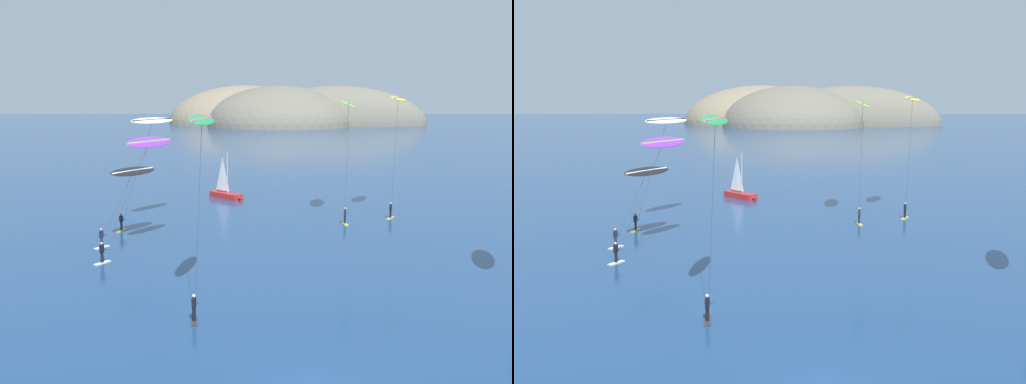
% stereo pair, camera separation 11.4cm
% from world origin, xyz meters
% --- Properties ---
extents(headland_island, '(94.13, 68.44, 28.19)m').
position_xyz_m(headland_island, '(-0.12, 211.05, 0.00)').
color(headland_island, slate).
rests_on(headland_island, ground).
extents(sailboat_near, '(4.82, 4.96, 5.70)m').
position_xyz_m(sailboat_near, '(-6.80, 51.58, 0.64)').
color(sailboat_near, '#B22323').
rests_on(sailboat_near, ground).
extents(kitesurfer_purple, '(5.53, 8.34, 9.57)m').
position_xyz_m(kitesurfer_purple, '(-12.17, 26.59, 8.37)').
color(kitesurfer_purple, silver).
rests_on(kitesurfer_purple, ground).
extents(kitesurfer_white, '(5.16, 7.83, 10.70)m').
position_xyz_m(kitesurfer_white, '(-13.62, 37.30, 9.69)').
color(kitesurfer_white, yellow).
rests_on(kitesurfer_white, ground).
extents(kitesurfer_black, '(4.86, 6.88, 6.54)m').
position_xyz_m(kitesurfer_black, '(-14.23, 30.13, 5.80)').
color(kitesurfer_black, silver).
rests_on(kitesurfer_black, ground).
extents(kitesurfer_lime, '(2.39, 6.05, 12.34)m').
position_xyz_m(kitesurfer_lime, '(6.26, 39.18, 11.08)').
color(kitesurfer_lime, yellow).
rests_on(kitesurfer_lime, ground).
extents(kitesurfer_yellow, '(3.11, 5.18, 12.75)m').
position_xyz_m(kitesurfer_yellow, '(11.71, 41.47, 11.42)').
color(kitesurfer_yellow, yellow).
rests_on(kitesurfer_yellow, ground).
extents(kitesurfer_green, '(1.79, 6.38, 12.08)m').
position_xyz_m(kitesurfer_green, '(-6.11, 11.95, 10.71)').
color(kitesurfer_green, '#2D2D33').
rests_on(kitesurfer_green, ground).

